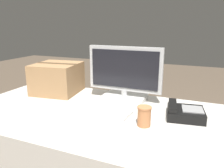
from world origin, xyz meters
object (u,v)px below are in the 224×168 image
Objects in this scene: monitor at (124,78)px; paper_cup_left at (144,116)px; desk_phone at (184,112)px; keyboard at (98,110)px; spoon at (126,138)px; cardboard_box at (57,78)px.

paper_cup_left is (0.24, -0.35, -0.11)m from monitor.
desk_phone is at bearing 45.60° from paper_cup_left.
desk_phone reaches higher than keyboard.
desk_phone reaches higher than spoon.
paper_cup_left is at bearing -55.82° from monitor.
cardboard_box is at bearing 163.87° from desk_phone.
monitor is 0.44m from paper_cup_left.
paper_cup_left is (0.31, -0.07, 0.04)m from keyboard.
spoon is (-0.23, -0.36, -0.03)m from desk_phone.
spoon is 0.90m from cardboard_box.
monitor reaches higher than keyboard.
keyboard is 0.36m from spoon.
monitor is 2.29× the size of desk_phone.
monitor is at bearing 78.67° from keyboard.
paper_cup_left reaches higher than keyboard.
monitor is 3.91× the size of spoon.
cardboard_box is (-0.48, 0.25, 0.10)m from keyboard.
paper_cup_left reaches higher than desk_phone.
keyboard is (-0.07, -0.28, -0.15)m from monitor.
spoon is at bearing -69.16° from monitor.
monitor reaches higher than desk_phone.
keyboard is 3.12× the size of spoon.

